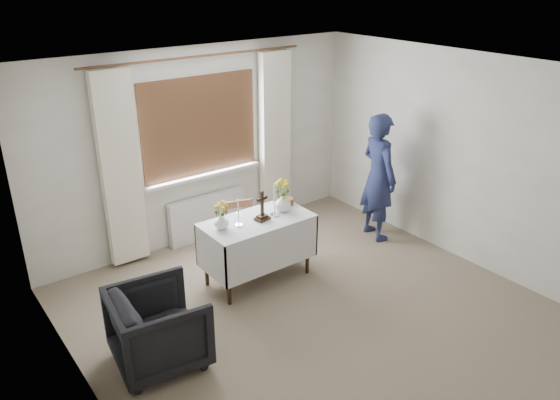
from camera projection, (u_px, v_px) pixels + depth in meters
The scene contains 12 objects.
ground at pixel (328, 324), 5.55m from camera, with size 5.00×5.00×0.00m, color #817559.
altar_table at pixel (258, 250), 6.21m from camera, with size 1.24×0.64×0.76m, color white.
wooden_chair at pixel (243, 235), 6.51m from camera, with size 0.36×0.36×0.79m, color brown, non-canonical shape.
armchair at pixel (159, 328), 4.90m from camera, with size 0.78×0.81×0.73m, color black.
person at pixel (378, 177), 7.04m from camera, with size 0.62×0.40×1.69m, color navy.
radiator at pixel (208, 217), 7.21m from camera, with size 1.10×0.10×0.60m, color silver.
wooden_cross at pixel (262, 206), 5.98m from camera, with size 0.16×0.11×0.34m, color black, non-canonical shape.
candlestick_left at pixel (238, 212), 5.86m from camera, with size 0.09×0.09×0.31m, color silver, non-canonical shape.
candlestick_right at pixel (275, 199), 6.08m from camera, with size 0.11×0.11×0.39m, color silver, non-canonical shape.
flower_vase_left at pixel (222, 222), 5.81m from camera, with size 0.16×0.16×0.17m, color white.
flower_vase_right at pixel (282, 203), 6.23m from camera, with size 0.19×0.19×0.20m, color white.
wicker_basket at pixel (285, 201), 6.44m from camera, with size 0.20×0.20×0.08m, color brown.
Camera 1 is at (-3.15, -3.38, 3.37)m, focal length 35.00 mm.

